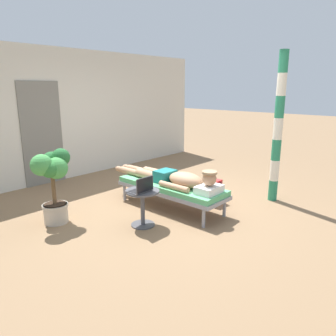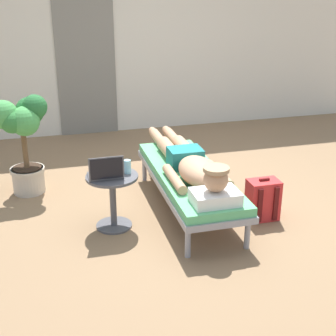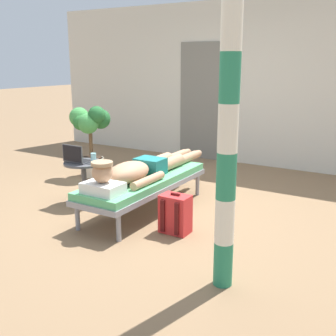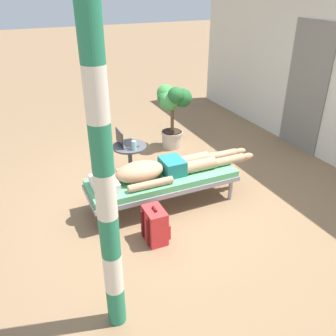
% 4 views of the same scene
% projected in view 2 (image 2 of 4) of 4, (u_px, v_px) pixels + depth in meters
% --- Properties ---
extents(ground_plane, '(40.00, 40.00, 0.00)m').
position_uv_depth(ground_plane, '(188.00, 205.00, 4.96)').
color(ground_plane, '#846647').
extents(house_wall_back, '(7.60, 0.20, 2.70)m').
position_uv_depth(house_wall_back, '(130.00, 39.00, 6.98)').
color(house_wall_back, beige).
rests_on(house_wall_back, ground).
extents(house_door_panel, '(0.84, 0.03, 2.04)m').
position_uv_depth(house_door_panel, '(86.00, 65.00, 6.84)').
color(house_door_panel, slate).
rests_on(house_door_panel, ground).
extents(lounge_chair, '(0.64, 1.89, 0.42)m').
position_uv_depth(lounge_chair, '(189.00, 178.00, 4.73)').
color(lounge_chair, gray).
rests_on(lounge_chair, ground).
extents(person_reclining, '(0.53, 2.17, 0.33)m').
position_uv_depth(person_reclining, '(191.00, 164.00, 4.61)').
color(person_reclining, white).
rests_on(person_reclining, lounge_chair).
extents(side_table, '(0.48, 0.48, 0.52)m').
position_uv_depth(side_table, '(113.00, 192.00, 4.40)').
color(side_table, '#4C4C51').
rests_on(side_table, ground).
extents(laptop, '(0.31, 0.24, 0.23)m').
position_uv_depth(laptop, '(106.00, 172.00, 4.26)').
color(laptop, '#4C4C51').
rests_on(laptop, side_table).
extents(drink_glass, '(0.06, 0.06, 0.13)m').
position_uv_depth(drink_glass, '(127.00, 167.00, 4.37)').
color(drink_glass, '#99D8E5').
rests_on(drink_glass, side_table).
extents(backpack, '(0.30, 0.26, 0.42)m').
position_uv_depth(backpack, '(263.00, 200.00, 4.61)').
color(backpack, red).
rests_on(backpack, ground).
extents(potted_plant, '(0.59, 0.53, 1.08)m').
position_uv_depth(potted_plant, '(23.00, 131.00, 5.00)').
color(potted_plant, '#BFB29E').
rests_on(potted_plant, ground).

